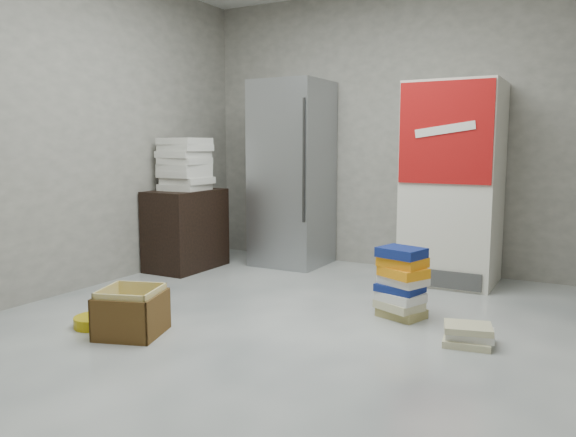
{
  "coord_description": "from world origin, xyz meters",
  "views": [
    {
      "loc": [
        1.9,
        -3.01,
        1.24
      ],
      "look_at": [
        -0.16,
        0.7,
        0.69
      ],
      "focal_mm": 35.0,
      "sensor_mm": 36.0,
      "label": 1
    }
  ],
  "objects_px": {
    "steel_fridge": "(292,174)",
    "wood_shelf": "(186,230)",
    "coke_cooler": "(453,184)",
    "phonebook_stack_main": "(401,283)",
    "cardboard_box": "(131,315)"
  },
  "relations": [
    {
      "from": "coke_cooler",
      "to": "steel_fridge",
      "type": "bearing_deg",
      "value": 179.82
    },
    {
      "from": "steel_fridge",
      "to": "wood_shelf",
      "type": "distance_m",
      "value": 1.23
    },
    {
      "from": "steel_fridge",
      "to": "cardboard_box",
      "type": "xyz_separation_m",
      "value": [
        0.16,
        -2.51,
        -0.82
      ]
    },
    {
      "from": "steel_fridge",
      "to": "coke_cooler",
      "type": "relative_size",
      "value": 1.06
    },
    {
      "from": "steel_fridge",
      "to": "wood_shelf",
      "type": "relative_size",
      "value": 2.37
    },
    {
      "from": "wood_shelf",
      "to": "phonebook_stack_main",
      "type": "distance_m",
      "value": 2.49
    },
    {
      "from": "phonebook_stack_main",
      "to": "cardboard_box",
      "type": "xyz_separation_m",
      "value": [
        -1.44,
        -1.23,
        -0.13
      ]
    },
    {
      "from": "coke_cooler",
      "to": "cardboard_box",
      "type": "bearing_deg",
      "value": -120.81
    },
    {
      "from": "coke_cooler",
      "to": "wood_shelf",
      "type": "relative_size",
      "value": 2.25
    },
    {
      "from": "steel_fridge",
      "to": "cardboard_box",
      "type": "height_order",
      "value": "steel_fridge"
    },
    {
      "from": "coke_cooler",
      "to": "phonebook_stack_main",
      "type": "bearing_deg",
      "value": -92.31
    },
    {
      "from": "phonebook_stack_main",
      "to": "steel_fridge",
      "type": "bearing_deg",
      "value": 160.25
    },
    {
      "from": "wood_shelf",
      "to": "cardboard_box",
      "type": "distance_m",
      "value": 2.05
    },
    {
      "from": "steel_fridge",
      "to": "coke_cooler",
      "type": "distance_m",
      "value": 1.65
    },
    {
      "from": "coke_cooler",
      "to": "phonebook_stack_main",
      "type": "distance_m",
      "value": 1.43
    }
  ]
}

